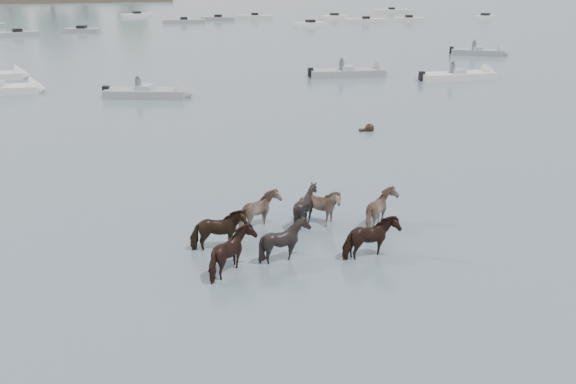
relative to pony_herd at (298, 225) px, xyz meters
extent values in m
plane|color=#4B5E6B|center=(0.43, -1.85, -0.49)|extent=(400.00, 400.00, 0.00)
imported|color=black|center=(-2.18, 0.15, 0.00)|extent=(1.51, 0.73, 1.26)
imported|color=tan|center=(-0.75, 1.21, -0.02)|extent=(1.49, 1.55, 1.21)
imported|color=black|center=(0.61, 1.17, 0.01)|extent=(1.25, 1.14, 1.27)
imported|color=#8D7260|center=(0.96, 1.12, -0.01)|extent=(1.59, 1.30, 1.23)
imported|color=black|center=(-2.05, -1.33, 0.01)|extent=(1.44, 1.55, 1.27)
imported|color=black|center=(-0.63, -0.94, 0.01)|extent=(1.52, 1.49, 1.26)
imported|color=black|center=(1.54, -1.45, 0.01)|extent=(1.59, 0.93, 1.26)
imported|color=#88725C|center=(2.68, 0.29, 0.00)|extent=(1.40, 1.51, 1.25)
sphere|color=black|center=(6.81, 10.73, -0.37)|extent=(0.44, 0.44, 0.44)
cube|color=black|center=(6.56, 10.73, -0.47)|extent=(0.50, 0.22, 0.18)
cone|color=silver|center=(-8.95, 24.96, -0.29)|extent=(1.04, 1.68, 1.60)
cube|color=gray|center=(-2.75, 21.66, -0.29)|extent=(5.00, 3.04, 0.55)
cone|color=gray|center=(-0.50, 20.90, -0.29)|extent=(1.37, 1.80, 1.60)
cube|color=#99ADB7|center=(-2.75, 21.66, 0.06)|extent=(1.12, 1.32, 0.35)
cube|color=black|center=(-4.99, 22.42, -0.14)|extent=(0.44, 0.44, 0.60)
cylinder|color=#595966|center=(-3.15, 21.66, 0.26)|extent=(0.36, 0.36, 0.70)
sphere|color=#595966|center=(-3.15, 21.66, 0.71)|extent=(0.24, 0.24, 0.24)
cube|color=gray|center=(11.37, 25.31, -0.29)|extent=(5.37, 2.19, 0.55)
cone|color=gray|center=(13.96, 25.01, -0.29)|extent=(1.08, 1.69, 1.60)
cube|color=#99ADB7|center=(11.37, 25.31, 0.06)|extent=(0.92, 1.20, 0.35)
cube|color=black|center=(8.77, 25.61, -0.14)|extent=(0.39, 0.39, 0.60)
cylinder|color=#595966|center=(10.97, 25.31, 0.26)|extent=(0.36, 0.36, 0.70)
sphere|color=#595966|center=(10.97, 25.31, 0.71)|extent=(0.24, 0.24, 0.24)
cube|color=silver|center=(18.11, 21.90, -0.29)|extent=(5.29, 1.88, 0.55)
cone|color=silver|center=(20.72, 21.76, -0.29)|extent=(0.98, 1.65, 1.60)
cube|color=#99ADB7|center=(18.11, 21.90, 0.06)|extent=(0.86, 1.16, 0.35)
cube|color=black|center=(15.51, 22.04, -0.14)|extent=(0.37, 0.37, 0.60)
cylinder|color=#595966|center=(17.71, 21.90, 0.26)|extent=(0.36, 0.36, 0.70)
sphere|color=#595966|center=(17.71, 21.90, 0.71)|extent=(0.24, 0.24, 0.24)
cube|color=gray|center=(26.57, 32.59, -0.29)|extent=(4.64, 3.68, 0.55)
cone|color=gray|center=(28.47, 31.44, -0.29)|extent=(1.60, 1.83, 1.60)
cube|color=#99ADB7|center=(26.57, 32.59, 0.06)|extent=(1.26, 1.37, 0.35)
cube|color=black|center=(24.66, 33.74, -0.14)|extent=(0.48, 0.48, 0.60)
cylinder|color=#595966|center=(26.17, 32.59, 0.26)|extent=(0.36, 0.36, 0.70)
sphere|color=#595966|center=(26.17, 32.59, 0.71)|extent=(0.24, 0.24, 0.24)
cone|color=silver|center=(-10.48, 30.65, -0.29)|extent=(0.91, 1.61, 1.60)
cube|color=gray|center=(-14.43, 60.70, -0.27)|extent=(4.69, 2.57, 0.60)
cube|color=black|center=(-14.43, 60.70, 0.11)|extent=(1.22, 1.22, 0.50)
cube|color=gray|center=(-7.59, 62.99, -0.27)|extent=(4.36, 2.68, 0.60)
cube|color=black|center=(-7.59, 62.99, 0.11)|extent=(1.26, 1.26, 0.50)
cube|color=silver|center=(-0.03, 87.16, -0.27)|extent=(4.96, 3.30, 0.60)
cube|color=black|center=(-0.03, 87.16, 0.11)|extent=(1.32, 1.32, 0.50)
cube|color=gray|center=(5.70, 73.08, -0.27)|extent=(5.99, 2.20, 0.60)
cube|color=black|center=(5.70, 73.08, 0.11)|extent=(1.11, 1.11, 0.50)
cube|color=gray|center=(11.15, 76.49, -0.27)|extent=(5.06, 3.24, 0.60)
cube|color=black|center=(11.15, 76.49, 0.11)|extent=(1.31, 1.31, 0.50)
cube|color=silver|center=(17.20, 78.64, -0.27)|extent=(5.72, 3.31, 0.60)
cube|color=black|center=(17.20, 78.64, 0.11)|extent=(1.28, 1.28, 0.50)
cube|color=silver|center=(21.22, 63.62, -0.27)|extent=(4.96, 2.64, 0.60)
cube|color=black|center=(21.22, 63.62, 0.11)|extent=(1.22, 1.22, 0.50)
cube|color=silver|center=(28.71, 74.72, -0.27)|extent=(5.36, 3.19, 0.60)
cube|color=black|center=(28.71, 74.72, 0.11)|extent=(1.28, 1.28, 0.50)
cube|color=silver|center=(30.71, 67.23, -0.27)|extent=(5.88, 2.91, 0.60)
cube|color=black|center=(30.71, 67.23, 0.11)|extent=(1.22, 1.22, 0.50)
cube|color=silver|center=(37.70, 67.80, -0.27)|extent=(4.44, 2.47, 0.60)
cube|color=black|center=(37.70, 67.80, 0.11)|extent=(1.21, 1.21, 0.50)
cube|color=silver|center=(43.41, 85.67, -0.27)|extent=(6.01, 2.67, 0.60)
cube|color=black|center=(43.41, 85.67, 0.11)|extent=(1.18, 1.18, 0.50)
cube|color=silver|center=(50.73, 68.21, -0.27)|extent=(4.48, 2.84, 0.60)
cube|color=black|center=(50.73, 68.21, 0.11)|extent=(1.28, 1.28, 0.50)
camera|label=1|loc=(-4.45, -14.44, 6.61)|focal=37.38mm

